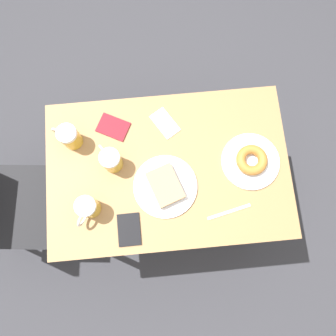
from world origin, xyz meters
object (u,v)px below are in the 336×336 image
at_px(plate_with_donut, 251,160).
at_px(fork, 229,212).
at_px(napkin_folded, 165,123).
at_px(beer_mug_left, 88,208).
at_px(passport_far_edge, 129,230).
at_px(passport_near_edge, 113,127).
at_px(plate_with_cake, 165,186).
at_px(beer_mug_center, 69,137).
at_px(beer_mug_right, 111,160).

relative_size(plate_with_donut, fork, 1.34).
xyz_separation_m(napkin_folded, fork, (-0.39, -0.22, -0.00)).
bearing_deg(beer_mug_left, napkin_folded, -44.35).
height_order(plate_with_donut, passport_far_edge, plate_with_donut).
bearing_deg(passport_near_edge, plate_with_cake, -144.17).
distance_m(plate_with_donut, fork, 0.23).
distance_m(beer_mug_center, passport_far_edge, 0.44).
bearing_deg(passport_far_edge, passport_near_edge, 5.14).
distance_m(plate_with_donut, beer_mug_center, 0.74).
distance_m(napkin_folded, passport_far_edge, 0.46).
bearing_deg(napkin_folded, beer_mug_right, 123.93).
height_order(beer_mug_left, fork, beer_mug_left).
distance_m(passport_near_edge, passport_far_edge, 0.43).
height_order(plate_with_cake, passport_near_edge, plate_with_cake).
bearing_deg(beer_mug_left, passport_far_edge, -122.77).
height_order(beer_mug_left, napkin_folded, beer_mug_left).
xyz_separation_m(plate_with_cake, beer_mug_center, (0.23, 0.36, 0.04)).
bearing_deg(napkin_folded, plate_with_donut, -120.11).
bearing_deg(passport_far_edge, beer_mug_center, 28.43).
bearing_deg(beer_mug_center, passport_far_edge, -151.57).
relative_size(beer_mug_left, fork, 0.64).
relative_size(plate_with_cake, beer_mug_center, 2.26).
bearing_deg(passport_far_edge, beer_mug_right, 9.76).
relative_size(beer_mug_left, napkin_folded, 0.79).
height_order(beer_mug_center, passport_near_edge, beer_mug_center).
bearing_deg(plate_with_donut, passport_far_edge, 114.38).
bearing_deg(napkin_folded, passport_near_edge, 89.45).
xyz_separation_m(plate_with_donut, beer_mug_center, (0.15, 0.72, 0.04)).
bearing_deg(plate_with_cake, passport_far_edge, 135.10).
height_order(plate_with_cake, beer_mug_center, beer_mug_center).
xyz_separation_m(beer_mug_right, passport_far_edge, (-0.27, -0.05, -0.05)).
bearing_deg(fork, passport_near_edge, 48.00).
xyz_separation_m(plate_with_donut, beer_mug_right, (0.04, 0.56, 0.04)).
relative_size(beer_mug_right, fork, 0.64).
xyz_separation_m(passport_near_edge, passport_far_edge, (-0.43, -0.04, 0.00)).
distance_m(plate_with_cake, beer_mug_center, 0.43).
bearing_deg(beer_mug_left, fork, -96.29).
height_order(plate_with_cake, plate_with_donut, plate_with_donut).
relative_size(beer_mug_right, passport_near_edge, 0.75).
height_order(beer_mug_left, beer_mug_right, same).
xyz_separation_m(beer_mug_right, passport_near_edge, (0.15, -0.01, -0.05)).
xyz_separation_m(fork, passport_near_edge, (0.39, 0.44, 0.00)).
relative_size(beer_mug_right, napkin_folded, 0.79).
bearing_deg(napkin_folded, beer_mug_center, 96.14).
relative_size(plate_with_cake, passport_far_edge, 2.02).
distance_m(beer_mug_right, passport_near_edge, 0.16).
relative_size(napkin_folded, passport_far_edge, 1.14).
relative_size(beer_mug_center, passport_far_edge, 0.90).
height_order(beer_mug_right, passport_far_edge, beer_mug_right).
bearing_deg(passport_near_edge, beer_mug_left, 162.28).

